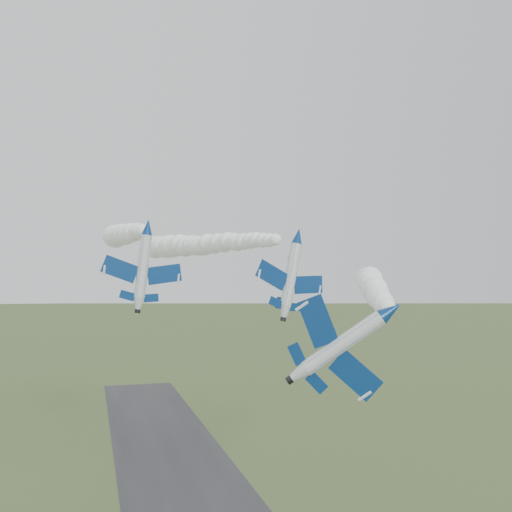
% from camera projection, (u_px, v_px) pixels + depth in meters
% --- Properties ---
extents(jet_lead, '(7.16, 12.02, 8.54)m').
position_uv_depth(jet_lead, '(392.00, 310.00, 51.00)').
color(jet_lead, silver).
extents(smoke_trail_jet_lead, '(31.62, 62.78, 4.74)m').
position_uv_depth(smoke_trail_jet_lead, '(374.00, 287.00, 87.10)').
color(smoke_trail_jet_lead, white).
extents(jet_pair_left, '(10.13, 12.20, 3.06)m').
position_uv_depth(jet_pair_left, '(148.00, 227.00, 73.54)').
color(jet_pair_left, silver).
extents(smoke_trail_jet_pair_left, '(7.60, 54.60, 4.59)m').
position_uv_depth(smoke_trail_jet_pair_left, '(123.00, 235.00, 102.27)').
color(smoke_trail_jet_pair_left, white).
extents(jet_pair_right, '(10.89, 13.01, 3.78)m').
position_uv_depth(jet_pair_right, '(298.00, 236.00, 79.13)').
color(jet_pair_right, silver).
extents(smoke_trail_jet_pair_right, '(18.47, 55.51, 4.84)m').
position_uv_depth(smoke_trail_jet_pair_right, '(203.00, 244.00, 106.27)').
color(smoke_trail_jet_pair_right, white).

